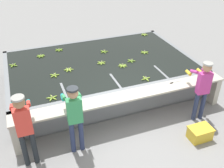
% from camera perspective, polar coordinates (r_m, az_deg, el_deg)
% --- Properties ---
extents(ground_plane, '(80.00, 80.00, 0.00)m').
position_cam_1_polar(ground_plane, '(6.80, 3.72, -9.39)').
color(ground_plane, gray).
rests_on(ground_plane, ground).
extents(wash_tank, '(5.58, 3.55, 0.85)m').
position_cam_1_polar(wash_tank, '(8.25, -2.45, 2.36)').
color(wash_tank, gray).
rests_on(wash_tank, ground).
extents(work_ledge, '(5.58, 0.45, 0.85)m').
position_cam_1_polar(work_ledge, '(6.57, 3.11, -4.02)').
color(work_ledge, '#B7B2A3').
rests_on(work_ledge, ground).
extents(worker_0, '(0.40, 0.72, 1.74)m').
position_cam_1_polar(worker_0, '(5.51, -18.64, -8.32)').
color(worker_0, '#1E2328').
rests_on(worker_0, ground).
extents(worker_1, '(0.43, 0.73, 1.69)m').
position_cam_1_polar(worker_1, '(5.62, -8.16, -6.40)').
color(worker_1, navy).
rests_on(worker_1, ground).
extents(worker_2, '(0.46, 0.74, 1.66)m').
position_cam_1_polar(worker_2, '(6.87, 19.10, -0.37)').
color(worker_2, navy).
rests_on(worker_2, ground).
extents(banana_bunch_floating_0, '(0.28, 0.27, 0.08)m').
position_cam_1_polar(banana_bunch_floating_0, '(8.63, -1.74, 7.07)').
color(banana_bunch_floating_0, '#7FAD33').
rests_on(banana_bunch_floating_0, wash_tank).
extents(banana_bunch_floating_1, '(0.25, 0.25, 0.08)m').
position_cam_1_polar(banana_bunch_floating_1, '(8.29, -20.71, 3.83)').
color(banana_bunch_floating_1, '#7FAD33').
rests_on(banana_bunch_floating_1, wash_tank).
extents(banana_bunch_floating_2, '(0.28, 0.27, 0.08)m').
position_cam_1_polar(banana_bunch_floating_2, '(7.91, -2.34, 4.63)').
color(banana_bunch_floating_2, '#93BC3D').
rests_on(banana_bunch_floating_2, wash_tank).
extents(banana_bunch_floating_3, '(0.28, 0.28, 0.08)m').
position_cam_1_polar(banana_bunch_floating_3, '(7.75, 2.33, 4.03)').
color(banana_bunch_floating_3, '#93BC3D').
rests_on(banana_bunch_floating_3, wash_tank).
extents(banana_bunch_floating_4, '(0.28, 0.27, 0.08)m').
position_cam_1_polar(banana_bunch_floating_4, '(6.48, -12.93, -2.95)').
color(banana_bunch_floating_4, '#93BC3D').
rests_on(banana_bunch_floating_4, wash_tank).
extents(banana_bunch_floating_5, '(0.28, 0.28, 0.08)m').
position_cam_1_polar(banana_bunch_floating_5, '(8.93, -11.45, 7.31)').
color(banana_bunch_floating_5, '#7FAD33').
rests_on(banana_bunch_floating_5, wash_tank).
extents(banana_bunch_floating_6, '(0.27, 0.27, 0.08)m').
position_cam_1_polar(banana_bunch_floating_6, '(8.05, 4.19, 5.08)').
color(banana_bunch_floating_6, '#75A333').
rests_on(banana_bunch_floating_6, wash_tank).
extents(banana_bunch_floating_7, '(0.28, 0.28, 0.08)m').
position_cam_1_polar(banana_bunch_floating_7, '(8.63, -15.24, 5.92)').
color(banana_bunch_floating_7, '#7FAD33').
rests_on(banana_bunch_floating_7, wash_tank).
extents(banana_bunch_floating_8, '(0.28, 0.26, 0.08)m').
position_cam_1_polar(banana_bunch_floating_8, '(8.64, 7.11, 6.88)').
color(banana_bunch_floating_8, '#8CB738').
rests_on(banana_bunch_floating_8, wash_tank).
extents(banana_bunch_floating_9, '(0.26, 0.28, 0.08)m').
position_cam_1_polar(banana_bunch_floating_9, '(10.10, 7.05, 10.63)').
color(banana_bunch_floating_9, '#9EC642').
rests_on(banana_bunch_floating_9, wash_tank).
extents(banana_bunch_floating_10, '(0.27, 0.28, 0.08)m').
position_cam_1_polar(banana_bunch_floating_10, '(7.41, -12.43, 1.87)').
color(banana_bunch_floating_10, '#8CB738').
rests_on(banana_bunch_floating_10, wash_tank).
extents(banana_bunch_floating_11, '(0.28, 0.28, 0.08)m').
position_cam_1_polar(banana_bunch_floating_11, '(7.14, 7.37, 1.18)').
color(banana_bunch_floating_11, '#93BC3D').
rests_on(banana_bunch_floating_11, wash_tank).
extents(banana_bunch_floating_12, '(0.28, 0.28, 0.08)m').
position_cam_1_polar(banana_bunch_floating_12, '(7.62, -9.42, 3.10)').
color(banana_bunch_floating_12, '#9EC642').
rests_on(banana_bunch_floating_12, wash_tank).
extents(knife_0, '(0.35, 0.08, 0.02)m').
position_cam_1_polar(knife_0, '(7.12, 13.26, 0.37)').
color(knife_0, silver).
rests_on(knife_0, work_ledge).
extents(crate, '(0.55, 0.39, 0.32)m').
position_cam_1_polar(crate, '(6.72, 18.60, -10.12)').
color(crate, gold).
rests_on(crate, ground).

